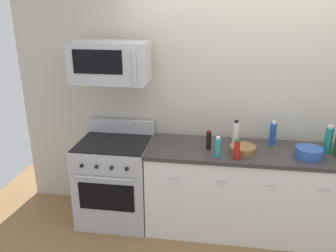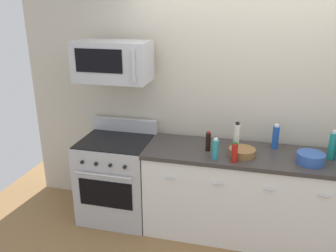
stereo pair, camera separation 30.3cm
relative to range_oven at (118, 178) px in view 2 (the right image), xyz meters
name	(u,v)px [view 2 (the right image)]	position (x,y,z in m)	size (l,w,h in m)	color
ground_plane	(240,232)	(1.37, 0.00, -0.47)	(6.09, 6.09, 0.00)	olive
back_wall	(251,100)	(1.37, 0.41, 0.88)	(5.07, 0.10, 2.70)	beige
counter_unit	(243,194)	(1.37, 0.00, -0.01)	(1.98, 0.66, 0.92)	white
range_oven	(118,178)	(0.00, 0.00, 0.00)	(0.76, 0.69, 1.07)	#B7BABF
microwave	(113,61)	(0.00, 0.04, 1.28)	(0.74, 0.44, 0.40)	#B7BABF
bottle_dish_soap	(216,149)	(1.09, -0.21, 0.55)	(0.06, 0.06, 0.20)	teal
bottle_vinegar_white	(237,136)	(1.26, 0.11, 0.58)	(0.06, 0.06, 0.27)	silver
bottle_sparkling_teal	(333,146)	(2.14, 0.04, 0.58)	(0.07, 0.07, 0.28)	#197F7A
bottle_soy_sauce_dark	(209,142)	(1.00, -0.03, 0.55)	(0.05, 0.05, 0.20)	black
bottle_hot_sauce_red	(235,153)	(1.26, -0.24, 0.54)	(0.05, 0.05, 0.20)	#B21914
bottle_soda_blue	(276,137)	(1.64, 0.19, 0.57)	(0.06, 0.06, 0.25)	#1E4CA5
bowl_wooden_salad	(242,152)	(1.33, -0.08, 0.49)	(0.25, 0.25, 0.07)	brown
bowl_blue_mixing	(311,158)	(1.94, -0.10, 0.50)	(0.25, 0.25, 0.10)	#2D519E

